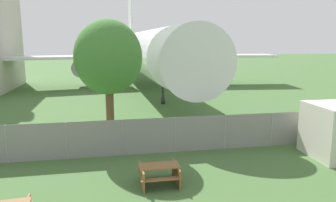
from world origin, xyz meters
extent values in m
cylinder|color=gray|center=(-7.64, 10.24, 0.88)|extent=(0.07, 0.07, 1.75)
cylinder|color=gray|center=(-5.09, 10.24, 0.88)|extent=(0.07, 0.07, 1.75)
cylinder|color=gray|center=(-2.55, 10.24, 0.88)|extent=(0.07, 0.07, 1.75)
cylinder|color=gray|center=(0.00, 10.24, 0.88)|extent=(0.07, 0.07, 1.75)
cylinder|color=gray|center=(2.55, 10.24, 0.88)|extent=(0.07, 0.07, 1.75)
cylinder|color=gray|center=(5.09, 10.24, 0.88)|extent=(0.07, 0.07, 1.75)
cylinder|color=gray|center=(7.64, 10.24, 0.88)|extent=(0.07, 0.07, 1.75)
cube|color=gray|center=(0.00, 10.24, 0.88)|extent=(56.00, 0.01, 1.75)
cylinder|color=white|center=(1.32, 32.96, 4.20)|extent=(5.35, 31.72, 4.50)
cone|color=white|center=(1.81, 14.92, 4.20)|extent=(4.62, 4.62, 4.50)
cone|color=white|center=(0.82, 51.57, 4.20)|extent=(4.20, 5.73, 4.05)
cube|color=white|center=(10.64, 34.79, 3.53)|extent=(14.63, 6.00, 0.30)
cylinder|color=#939399|center=(8.50, 35.14, 2.37)|extent=(2.13, 4.10, 2.02)
cube|color=white|center=(-8.08, 34.29, 3.53)|extent=(14.76, 6.72, 0.30)
cylinder|color=#939399|center=(-5.95, 34.75, 2.37)|extent=(2.13, 4.10, 2.02)
cube|color=white|center=(0.93, 47.63, 9.83)|extent=(0.35, 4.05, 6.75)
cube|color=white|center=(0.93, 47.41, 4.65)|extent=(9.99, 3.86, 0.20)
cylinder|color=#2D2D33|center=(1.60, 22.69, 0.98)|extent=(0.24, 0.24, 1.95)
cylinder|color=#2D2D33|center=(1.60, 22.69, 0.28)|extent=(0.31, 0.57, 0.56)
cylinder|color=#2D2D33|center=(3.98, 34.61, 0.98)|extent=(0.24, 0.24, 1.95)
cylinder|color=#2D2D33|center=(3.98, 34.61, 0.28)|extent=(0.31, 0.57, 0.56)
cylinder|color=#2D2D33|center=(-1.42, 34.47, 0.98)|extent=(0.24, 0.24, 1.95)
cylinder|color=#2D2D33|center=(-1.42, 34.47, 0.28)|extent=(0.31, 0.57, 0.56)
cube|color=brown|center=(-1.36, 6.76, 0.74)|extent=(1.52, 0.76, 0.04)
cube|color=brown|center=(-1.36, 7.32, 0.44)|extent=(1.52, 0.28, 0.04)
cube|color=brown|center=(-1.36, 6.20, 0.44)|extent=(1.52, 0.28, 0.04)
cube|color=brown|center=(-0.70, 6.76, 0.37)|extent=(0.06, 1.40, 0.74)
cube|color=brown|center=(-2.02, 6.76, 0.37)|extent=(0.06, 1.40, 0.74)
cylinder|color=brown|center=(-3.06, 12.50, 1.53)|extent=(0.42, 0.42, 3.06)
ellipsoid|color=#427A33|center=(-3.06, 12.50, 4.56)|extent=(3.51, 3.51, 3.86)
camera|label=1|loc=(-3.25, -4.78, 5.38)|focal=35.00mm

